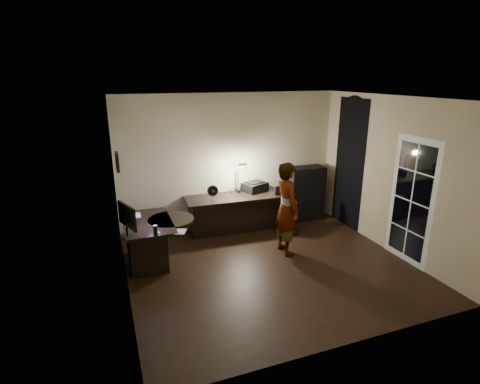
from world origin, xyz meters
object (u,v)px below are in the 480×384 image
object	(u,v)px
desk_left	(149,242)
monitor	(126,225)
desk_right	(235,213)
person	(287,209)
office_chair	(288,210)
cabinet	(305,193)

from	to	relation	value
desk_left	monitor	bearing A→B (deg)	-127.98
desk_left	desk_right	world-z (taller)	desk_right
desk_left	person	size ratio (longest dim) A/B	0.76
person	desk_left	bearing A→B (deg)	76.51
office_chair	person	bearing A→B (deg)	-120.39
desk_right	person	size ratio (longest dim) A/B	1.19
person	cabinet	bearing A→B (deg)	-42.91
desk_left	monitor	size ratio (longest dim) A/B	2.27
monitor	office_chair	distance (m)	3.22
desk_right	cabinet	bearing A→B (deg)	6.02
desk_right	office_chair	world-z (taller)	office_chair
desk_right	monitor	size ratio (longest dim) A/B	3.54
desk_left	office_chair	world-z (taller)	office_chair
monitor	cabinet	bearing A→B (deg)	-0.83
desk_left	cabinet	bearing A→B (deg)	13.92
monitor	person	distance (m)	2.65
monitor	person	world-z (taller)	person
desk_right	cabinet	size ratio (longest dim) A/B	1.68
desk_left	person	xyz separation A→B (m)	(2.30, -0.46, 0.46)
desk_left	desk_right	distance (m)	1.93
desk_right	person	bearing A→B (deg)	-64.36
cabinet	office_chair	world-z (taller)	cabinet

